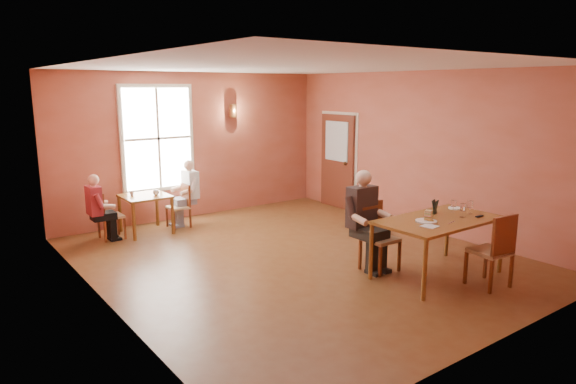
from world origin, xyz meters
TOP-DOWN VIEW (x-y plane):
  - ground at (0.00, 0.00)m, footprint 6.00×7.00m
  - wall_back at (0.00, 3.50)m, footprint 6.00×0.04m
  - wall_front at (0.00, -3.50)m, footprint 6.00×0.04m
  - wall_left at (-3.00, 0.00)m, footprint 0.04×7.00m
  - wall_right at (3.00, 0.00)m, footprint 0.04×7.00m
  - ceiling at (0.00, 0.00)m, footprint 6.00×7.00m
  - window at (-0.80, 3.45)m, footprint 1.36×0.10m
  - door at (2.94, 2.30)m, footprint 0.12×1.04m
  - wall_sconce at (0.90, 3.40)m, footprint 0.16×0.16m
  - main_table at (1.17, -1.85)m, footprint 1.82×1.02m
  - chair_diner_main at (0.67, -1.20)m, footprint 0.45×0.45m
  - diner_main at (0.67, -1.23)m, footprint 0.58×0.58m
  - chair_empty at (1.42, -2.52)m, footprint 0.50×0.50m
  - plate_food at (0.88, -1.84)m, footprint 0.33×0.33m
  - sandwich at (0.99, -1.80)m, footprint 0.13×0.12m
  - goblet_a at (1.66, -1.73)m, footprint 0.08×0.08m
  - goblet_b at (1.77, -1.93)m, footprint 0.11×0.11m
  - goblet_c at (1.50, -2.00)m, footprint 0.12×0.12m
  - menu_stand at (1.36, -1.62)m, footprint 0.14×0.10m
  - knife at (1.12, -2.09)m, footprint 0.21×0.06m
  - napkin at (0.73, -2.03)m, footprint 0.22×0.22m
  - side_plate at (1.89, -1.60)m, footprint 0.23×0.23m
  - sunglasses at (1.73, -2.12)m, footprint 0.15×0.05m
  - second_table at (-1.36, 2.84)m, footprint 0.82×0.82m
  - chair_diner_white at (-0.71, 2.84)m, footprint 0.37×0.37m
  - diner_white at (-0.68, 2.84)m, footprint 0.50×0.50m
  - chair_diner_maroon at (-2.01, 2.84)m, footprint 0.39×0.39m
  - diner_maroon at (-2.04, 2.84)m, footprint 0.47×0.47m
  - cup_a at (-1.19, 2.73)m, footprint 0.12×0.12m
  - cup_b at (-1.56, 2.98)m, footprint 0.10×0.10m

SIDE VIEW (x-z plane):
  - ground at x=0.00m, z-range -0.01..0.01m
  - second_table at x=-1.36m, z-range 0.00..0.72m
  - chair_diner_white at x=-0.71m, z-range 0.00..0.84m
  - main_table at x=1.17m, z-range 0.00..0.85m
  - chair_diner_maroon at x=-2.01m, z-range 0.00..0.88m
  - chair_diner_main at x=0.67m, z-range 0.00..1.02m
  - chair_empty at x=1.42m, z-range 0.00..1.04m
  - diner_maroon at x=-2.04m, z-range 0.00..1.18m
  - diner_white at x=-0.68m, z-range 0.00..1.25m
  - diner_main at x=0.67m, z-range 0.00..1.45m
  - cup_b at x=-1.56m, z-range 0.72..0.80m
  - cup_a at x=-1.19m, z-range 0.72..0.81m
  - knife at x=1.12m, z-range 0.85..0.86m
  - napkin at x=0.73m, z-range 0.85..0.86m
  - side_plate at x=1.89m, z-range 0.85..0.87m
  - sunglasses at x=1.73m, z-range 0.85..0.87m
  - plate_food at x=0.88m, z-range 0.85..0.89m
  - sandwich at x=0.99m, z-range 0.85..0.97m
  - goblet_a at x=1.66m, z-range 0.85..1.05m
  - menu_stand at x=1.36m, z-range 0.85..1.06m
  - goblet_b at x=1.77m, z-range 0.85..1.07m
  - goblet_c at x=1.50m, z-range 0.85..1.07m
  - door at x=2.94m, z-range 0.00..2.10m
  - wall_back at x=0.00m, z-range 0.00..3.00m
  - wall_front at x=0.00m, z-range 0.00..3.00m
  - wall_left at x=-3.00m, z-range 0.00..3.00m
  - wall_right at x=3.00m, z-range 0.00..3.00m
  - window at x=-0.80m, z-range 0.72..2.68m
  - wall_sconce at x=0.90m, z-range 2.06..2.34m
  - ceiling at x=0.00m, z-range 2.98..3.02m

